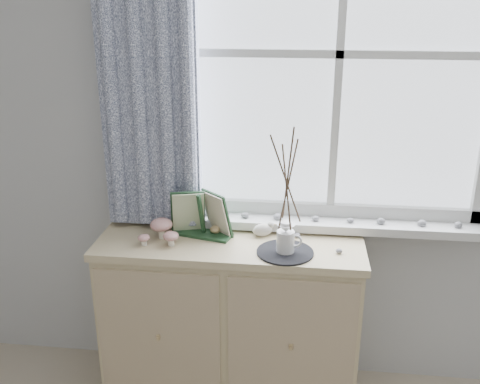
{
  "coord_description": "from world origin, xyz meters",
  "views": [
    {
      "loc": [
        0.15,
        -0.42,
        1.88
      ],
      "look_at": [
        -0.1,
        1.7,
        1.1
      ],
      "focal_mm": 40.0,
      "sensor_mm": 36.0,
      "label": 1
    }
  ],
  "objects": [
    {
      "name": "wooden_eggs",
      "position": [
        -0.25,
        1.84,
        0.87
      ],
      "size": [
        0.09,
        0.11,
        0.06
      ],
      "color": "tan",
      "rests_on": "sideboard"
    },
    {
      "name": "songbird_figurine",
      "position": [
        -0.01,
        1.81,
        0.88
      ],
      "size": [
        0.14,
        0.1,
        0.07
      ],
      "primitive_type": null,
      "rotation": [
        0.0,
        0.0,
        0.36
      ],
      "color": "beige",
      "rests_on": "sideboard"
    },
    {
      "name": "sideboard_pebbles",
      "position": [
        0.2,
        1.71,
        0.86
      ],
      "size": [
        0.25,
        0.19,
        0.02
      ],
      "color": "gray",
      "rests_on": "sideboard"
    },
    {
      "name": "twig_pitcher",
      "position": [
        0.1,
        1.65,
        1.18
      ],
      "size": [
        0.21,
        0.21,
        0.58
      ],
      "rotation": [
        0.0,
        0.0,
        -0.03
      ],
      "color": "silver",
      "rests_on": "crocheted_doily"
    },
    {
      "name": "sideboard",
      "position": [
        -0.15,
        1.75,
        0.43
      ],
      "size": [
        1.2,
        0.45,
        0.85
      ],
      "color": "tan",
      "rests_on": "ground"
    },
    {
      "name": "botanical_book",
      "position": [
        -0.28,
        1.76,
        0.96
      ],
      "size": [
        0.34,
        0.2,
        0.22
      ],
      "primitive_type": null,
      "rotation": [
        0.0,
        0.0,
        -0.24
      ],
      "color": "#1D3D22",
      "rests_on": "sideboard"
    },
    {
      "name": "room_shell",
      "position": [
        0.01,
        0.13,
        1.66
      ],
      "size": [
        4.04,
        4.04,
        2.62
      ],
      "color": "#BBBBB9",
      "rests_on": "ground"
    },
    {
      "name": "toadstool_cluster",
      "position": [
        -0.45,
        1.71,
        0.91
      ],
      "size": [
        0.18,
        0.16,
        0.09
      ],
      "color": "white",
      "rests_on": "sideboard"
    },
    {
      "name": "crocheted_doily",
      "position": [
        0.1,
        1.65,
        0.85
      ],
      "size": [
        0.25,
        0.25,
        0.01
      ],
      "primitive_type": "cylinder",
      "color": "black",
      "rests_on": "sideboard"
    }
  ]
}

